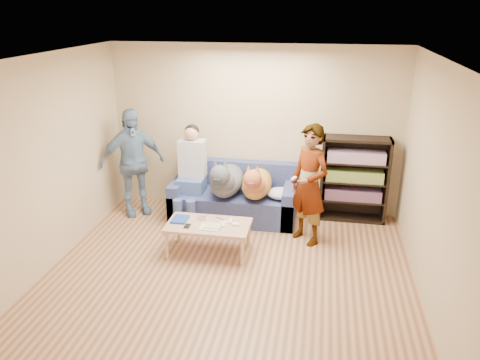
% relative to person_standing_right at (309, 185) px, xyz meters
% --- Properties ---
extents(ground, '(5.00, 5.00, 0.00)m').
position_rel_person_standing_right_xyz_m(ground, '(-0.90, -1.47, -0.84)').
color(ground, brown).
rests_on(ground, ground).
extents(ceiling, '(5.00, 5.00, 0.00)m').
position_rel_person_standing_right_xyz_m(ceiling, '(-0.90, -1.47, 1.76)').
color(ceiling, white).
rests_on(ceiling, ground).
extents(wall_back, '(4.50, 0.00, 4.50)m').
position_rel_person_standing_right_xyz_m(wall_back, '(-0.90, 1.03, 0.46)').
color(wall_back, tan).
rests_on(wall_back, ground).
extents(wall_front, '(4.50, 0.00, 4.50)m').
position_rel_person_standing_right_xyz_m(wall_front, '(-0.90, -3.97, 0.46)').
color(wall_front, tan).
rests_on(wall_front, ground).
extents(wall_left, '(0.00, 5.00, 5.00)m').
position_rel_person_standing_right_xyz_m(wall_left, '(-3.15, -1.47, 0.46)').
color(wall_left, tan).
rests_on(wall_left, ground).
extents(wall_right, '(0.00, 5.00, 5.00)m').
position_rel_person_standing_right_xyz_m(wall_right, '(1.35, -1.47, 0.46)').
color(wall_right, tan).
rests_on(wall_right, ground).
extents(blanket, '(0.43, 0.36, 0.15)m').
position_rel_person_standing_right_xyz_m(blanket, '(-0.42, 0.45, -0.34)').
color(blanket, '#B1B1B6').
rests_on(blanket, sofa).
extents(person_standing_right, '(0.72, 0.71, 1.68)m').
position_rel_person_standing_right_xyz_m(person_standing_right, '(0.00, 0.00, 0.00)').
color(person_standing_right, gray).
rests_on(person_standing_right, ground).
extents(person_standing_left, '(1.04, 0.92, 1.69)m').
position_rel_person_standing_right_xyz_m(person_standing_left, '(-2.73, 0.48, 0.01)').
color(person_standing_left, '#7691BD').
rests_on(person_standing_left, ground).
extents(held_controller, '(0.08, 0.12, 0.03)m').
position_rel_person_standing_right_xyz_m(held_controller, '(-0.20, -0.20, 0.16)').
color(held_controller, silver).
rests_on(held_controller, person_standing_right).
extents(notebook_blue, '(0.20, 0.26, 0.03)m').
position_rel_person_standing_right_xyz_m(notebook_blue, '(-1.67, -0.52, -0.41)').
color(notebook_blue, '#1C389A').
rests_on(notebook_blue, coffee_table).
extents(papers, '(0.26, 0.20, 0.02)m').
position_rel_person_standing_right_xyz_m(papers, '(-1.22, -0.67, -0.41)').
color(papers, silver).
rests_on(papers, coffee_table).
extents(magazine, '(0.22, 0.17, 0.01)m').
position_rel_person_standing_right_xyz_m(magazine, '(-1.19, -0.65, -0.40)').
color(magazine, '#B9B594').
rests_on(magazine, coffee_table).
extents(camera_silver, '(0.11, 0.06, 0.05)m').
position_rel_person_standing_right_xyz_m(camera_silver, '(-1.39, -0.45, -0.39)').
color(camera_silver, '#B8B8BD').
rests_on(camera_silver, coffee_table).
extents(controller_a, '(0.04, 0.13, 0.03)m').
position_rel_person_standing_right_xyz_m(controller_a, '(-0.99, -0.47, -0.40)').
color(controller_a, silver).
rests_on(controller_a, coffee_table).
extents(controller_b, '(0.09, 0.06, 0.03)m').
position_rel_person_standing_right_xyz_m(controller_b, '(-0.91, -0.55, -0.40)').
color(controller_b, white).
rests_on(controller_b, coffee_table).
extents(headphone_cup_a, '(0.07, 0.07, 0.02)m').
position_rel_person_standing_right_xyz_m(headphone_cup_a, '(-1.07, -0.59, -0.41)').
color(headphone_cup_a, white).
rests_on(headphone_cup_a, coffee_table).
extents(headphone_cup_b, '(0.07, 0.07, 0.02)m').
position_rel_person_standing_right_xyz_m(headphone_cup_b, '(-1.07, -0.51, -0.41)').
color(headphone_cup_b, white).
rests_on(headphone_cup_b, coffee_table).
extents(pen_orange, '(0.13, 0.06, 0.01)m').
position_rel_person_standing_right_xyz_m(pen_orange, '(-1.29, -0.73, -0.41)').
color(pen_orange, orange).
rests_on(pen_orange, coffee_table).
extents(pen_black, '(0.13, 0.08, 0.01)m').
position_rel_person_standing_right_xyz_m(pen_black, '(-1.15, -0.39, -0.41)').
color(pen_black, black).
rests_on(pen_black, coffee_table).
extents(wallet, '(0.07, 0.12, 0.02)m').
position_rel_person_standing_right_xyz_m(wallet, '(-1.52, -0.69, -0.41)').
color(wallet, black).
rests_on(wallet, coffee_table).
extents(sofa, '(1.90, 0.85, 0.82)m').
position_rel_person_standing_right_xyz_m(sofa, '(-1.15, 0.63, -0.56)').
color(sofa, '#515B93').
rests_on(sofa, ground).
extents(person_seated, '(0.40, 0.73, 1.47)m').
position_rel_person_standing_right_xyz_m(person_seated, '(-1.80, 0.50, -0.07)').
color(person_seated, '#445F97').
rests_on(person_seated, sofa).
extents(dog_gray, '(0.48, 1.28, 0.69)m').
position_rel_person_standing_right_xyz_m(dog_gray, '(-1.24, 0.42, -0.17)').
color(dog_gray, '#52555D').
rests_on(dog_gray, sofa).
extents(dog_tan, '(0.44, 1.18, 0.63)m').
position_rel_person_standing_right_xyz_m(dog_tan, '(-0.78, 0.42, -0.19)').
color(dog_tan, '#B58037').
rests_on(dog_tan, sofa).
extents(coffee_table, '(1.10, 0.60, 0.42)m').
position_rel_person_standing_right_xyz_m(coffee_table, '(-1.27, -0.57, -0.46)').
color(coffee_table, tan).
rests_on(coffee_table, ground).
extents(bookshelf, '(1.00, 0.34, 1.30)m').
position_rel_person_standing_right_xyz_m(bookshelf, '(0.65, 0.86, -0.16)').
color(bookshelf, black).
rests_on(bookshelf, ground).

